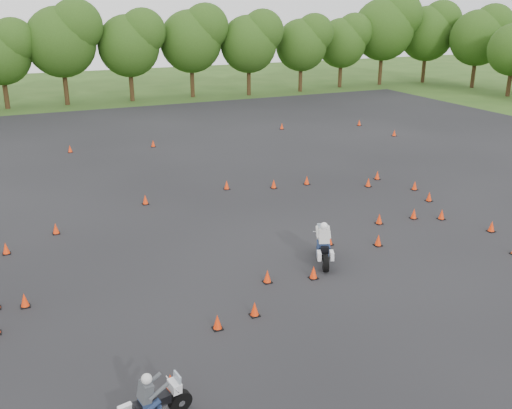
# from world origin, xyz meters

# --- Properties ---
(ground) EXTENTS (140.00, 140.00, 0.00)m
(ground) POSITION_xyz_m (0.00, 0.00, 0.00)
(ground) COLOR #2D5119
(ground) RESTS_ON ground
(asphalt_pad) EXTENTS (62.00, 62.00, 0.00)m
(asphalt_pad) POSITION_xyz_m (0.00, 6.00, 0.01)
(asphalt_pad) COLOR black
(asphalt_pad) RESTS_ON ground
(treeline) EXTENTS (87.11, 32.52, 11.02)m
(treeline) POSITION_xyz_m (3.41, 35.03, 4.57)
(treeline) COLOR #274714
(treeline) RESTS_ON ground
(traffic_cones) EXTENTS (36.33, 32.03, 0.45)m
(traffic_cones) POSITION_xyz_m (-0.32, 5.50, 0.23)
(traffic_cones) COLOR #FF370A
(traffic_cones) RESTS_ON asphalt_pad
(rider_grey) EXTENTS (2.03, 0.99, 1.51)m
(rider_grey) POSITION_xyz_m (-6.99, -5.86, 0.76)
(rider_grey) COLOR #414449
(rider_grey) RESTS_ON ground
(rider_white) EXTENTS (1.49, 2.26, 1.68)m
(rider_white) POSITION_xyz_m (1.03, 0.10, 0.84)
(rider_white) COLOR silver
(rider_white) RESTS_ON ground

